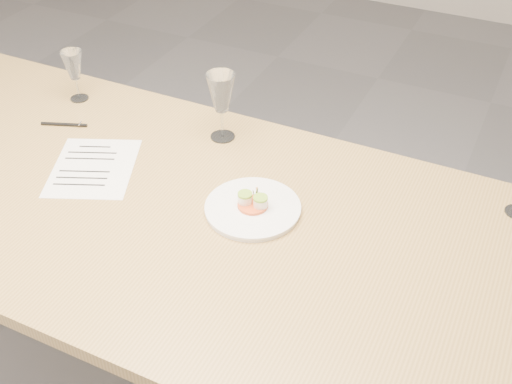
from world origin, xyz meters
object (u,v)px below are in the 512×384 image
at_px(dinner_plate, 253,208).
at_px(ballpoint_pen, 64,124).
at_px(recipe_sheet, 93,167).
at_px(wine_glass_1, 221,94).
at_px(dining_table, 159,218).
at_px(wine_glass_0, 73,66).

relative_size(dinner_plate, ballpoint_pen, 1.80).
xyz_separation_m(recipe_sheet, wine_glass_1, (0.27, 0.31, 0.15)).
xyz_separation_m(dining_table, wine_glass_1, (0.02, 0.36, 0.22)).
xyz_separation_m(dining_table, ballpoint_pen, (-0.47, 0.19, 0.07)).
xyz_separation_m(dining_table, recipe_sheet, (-0.25, 0.05, 0.07)).
bearing_deg(dinner_plate, recipe_sheet, -177.10).
distance_m(ballpoint_pen, wine_glass_0, 0.21).
distance_m(ballpoint_pen, wine_glass_1, 0.54).
bearing_deg(recipe_sheet, wine_glass_0, 109.87).
xyz_separation_m(dinner_plate, recipe_sheet, (-0.51, -0.03, -0.01)).
distance_m(dinner_plate, ballpoint_pen, 0.74).
relative_size(ballpoint_pen, wine_glass_1, 0.66).
distance_m(recipe_sheet, wine_glass_1, 0.43).
relative_size(dining_table, dinner_plate, 9.27).
bearing_deg(ballpoint_pen, dining_table, -43.07).
height_order(wine_glass_0, wine_glass_1, wine_glass_1).
height_order(dinner_plate, wine_glass_0, wine_glass_0).
bearing_deg(dinner_plate, ballpoint_pen, 170.65).
distance_m(dining_table, recipe_sheet, 0.26).
bearing_deg(recipe_sheet, dining_table, -34.05).
height_order(dining_table, recipe_sheet, recipe_sheet).
bearing_deg(wine_glass_0, recipe_sheet, -46.68).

